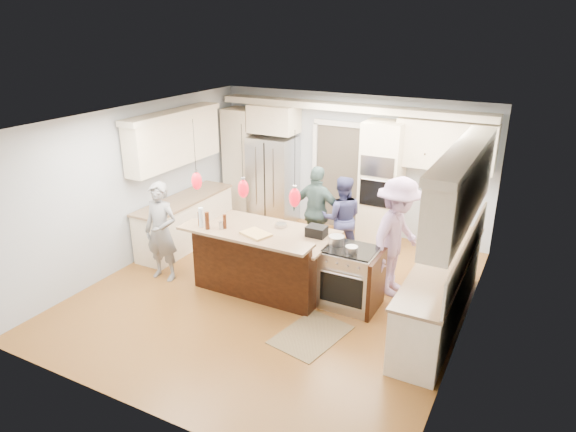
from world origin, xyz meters
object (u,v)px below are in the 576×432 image
(person_far_left, at_px, (342,218))
(island_range, at_px, (352,278))
(kitchen_island, at_px, (266,258))
(person_bar_end, at_px, (161,232))
(refrigerator, at_px, (273,180))

(person_far_left, bearing_deg, island_range, 93.97)
(kitchen_island, bearing_deg, island_range, 3.09)
(island_range, distance_m, person_bar_end, 3.11)
(refrigerator, height_order, island_range, refrigerator)
(person_bar_end, distance_m, person_far_left, 3.06)
(kitchen_island, distance_m, person_bar_end, 1.74)
(kitchen_island, xyz_separation_m, person_bar_end, (-1.63, -0.52, 0.33))
(island_range, height_order, person_bar_end, person_bar_end)
(island_range, relative_size, person_far_left, 0.61)
(refrigerator, height_order, kitchen_island, refrigerator)
(kitchen_island, relative_size, person_bar_end, 1.28)
(refrigerator, distance_m, island_range, 3.71)
(island_range, relative_size, person_bar_end, 0.56)
(kitchen_island, height_order, person_far_left, person_far_left)
(person_bar_end, xyz_separation_m, person_far_left, (2.27, 2.05, -0.06))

